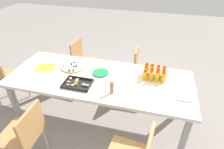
# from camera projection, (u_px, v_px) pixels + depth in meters

# --- Properties ---
(ground_plane) EXTENTS (12.00, 12.00, 0.00)m
(ground_plane) POSITION_uv_depth(u_px,v_px,m) (101.00, 119.00, 2.81)
(ground_plane) COLOR gray
(party_table) EXTENTS (2.34, 0.90, 0.76)m
(party_table) POSITION_uv_depth(u_px,v_px,m) (100.00, 81.00, 2.43)
(party_table) COLOR silver
(party_table) RESTS_ON ground_plane
(chair_far_right) EXTENTS (0.41, 0.41, 0.83)m
(chair_far_right) POSITION_uv_depth(u_px,v_px,m) (25.00, 132.00, 1.99)
(chair_far_right) COLOR #B7844C
(chair_far_right) RESTS_ON ground_plane
(chair_near_right) EXTENTS (0.43, 0.43, 0.83)m
(chair_near_right) POSITION_uv_depth(u_px,v_px,m) (83.00, 59.00, 3.32)
(chair_near_right) COLOR #B7844C
(chair_near_right) RESTS_ON ground_plane
(chair_end) EXTENTS (0.42, 0.42, 0.83)m
(chair_end) POSITION_uv_depth(u_px,v_px,m) (4.00, 78.00, 2.83)
(chair_end) COLOR #B7844C
(chair_end) RESTS_ON ground_plane
(chair_near_left) EXTENTS (0.41, 0.41, 0.83)m
(chair_near_left) POSITION_uv_depth(u_px,v_px,m) (143.00, 67.00, 3.09)
(chair_near_left) COLOR #B7844C
(chair_near_left) RESTS_ON ground_plane
(juice_bottle_0) EXTENTS (0.06, 0.06, 0.13)m
(juice_bottle_0) POSITION_uv_depth(u_px,v_px,m) (164.00, 71.00, 2.40)
(juice_bottle_0) COLOR #FAAD14
(juice_bottle_0) RESTS_ON party_table
(juice_bottle_1) EXTENTS (0.06, 0.06, 0.14)m
(juice_bottle_1) POSITION_uv_depth(u_px,v_px,m) (158.00, 70.00, 2.41)
(juice_bottle_1) COLOR #F9AD14
(juice_bottle_1) RESTS_ON party_table
(juice_bottle_2) EXTENTS (0.06, 0.06, 0.14)m
(juice_bottle_2) POSITION_uv_depth(u_px,v_px,m) (152.00, 70.00, 2.42)
(juice_bottle_2) COLOR #FAAF14
(juice_bottle_2) RESTS_ON party_table
(juice_bottle_3) EXTENTS (0.06, 0.06, 0.15)m
(juice_bottle_3) POSITION_uv_depth(u_px,v_px,m) (147.00, 69.00, 2.44)
(juice_bottle_3) COLOR #FAAE14
(juice_bottle_3) RESTS_ON party_table
(juice_bottle_4) EXTENTS (0.06, 0.06, 0.13)m
(juice_bottle_4) POSITION_uv_depth(u_px,v_px,m) (163.00, 75.00, 2.34)
(juice_bottle_4) COLOR #FAAE14
(juice_bottle_4) RESTS_ON party_table
(juice_bottle_5) EXTENTS (0.06, 0.06, 0.13)m
(juice_bottle_5) POSITION_uv_depth(u_px,v_px,m) (158.00, 74.00, 2.35)
(juice_bottle_5) COLOR #F9AC14
(juice_bottle_5) RESTS_ON party_table
(juice_bottle_6) EXTENTS (0.06, 0.06, 0.13)m
(juice_bottle_6) POSITION_uv_depth(u_px,v_px,m) (151.00, 73.00, 2.36)
(juice_bottle_6) COLOR #F9AD14
(juice_bottle_6) RESTS_ON party_table
(juice_bottle_7) EXTENTS (0.06, 0.06, 0.15)m
(juice_bottle_7) POSITION_uv_depth(u_px,v_px,m) (146.00, 72.00, 2.38)
(juice_bottle_7) COLOR #F9AC14
(juice_bottle_7) RESTS_ON party_table
(juice_bottle_8) EXTENTS (0.06, 0.06, 0.15)m
(juice_bottle_8) POSITION_uv_depth(u_px,v_px,m) (163.00, 77.00, 2.28)
(juice_bottle_8) COLOR #F9AE14
(juice_bottle_8) RESTS_ON party_table
(juice_bottle_9) EXTENTS (0.06, 0.06, 0.15)m
(juice_bottle_9) POSITION_uv_depth(u_px,v_px,m) (157.00, 77.00, 2.29)
(juice_bottle_9) COLOR #FAAE14
(juice_bottle_9) RESTS_ON party_table
(juice_bottle_10) EXTENTS (0.05, 0.05, 0.15)m
(juice_bottle_10) POSITION_uv_depth(u_px,v_px,m) (151.00, 76.00, 2.30)
(juice_bottle_10) COLOR #FAAC14
(juice_bottle_10) RESTS_ON party_table
(juice_bottle_11) EXTENTS (0.06, 0.06, 0.13)m
(juice_bottle_11) POSITION_uv_depth(u_px,v_px,m) (145.00, 75.00, 2.33)
(juice_bottle_11) COLOR #FAAE14
(juice_bottle_11) RESTS_ON party_table
(fruit_pizza) EXTENTS (0.36, 0.36, 0.05)m
(fruit_pizza) POSITION_uv_depth(u_px,v_px,m) (74.00, 66.00, 2.61)
(fruit_pizza) COLOR tan
(fruit_pizza) RESTS_ON party_table
(snack_tray) EXTENTS (0.34, 0.24, 0.04)m
(snack_tray) POSITION_uv_depth(u_px,v_px,m) (77.00, 84.00, 2.26)
(snack_tray) COLOR black
(snack_tray) RESTS_ON party_table
(plate_stack) EXTENTS (0.21, 0.21, 0.02)m
(plate_stack) POSITION_uv_depth(u_px,v_px,m) (101.00, 73.00, 2.47)
(plate_stack) COLOR #1E8C4C
(plate_stack) RESTS_ON party_table
(napkin_stack) EXTENTS (0.15, 0.15, 0.02)m
(napkin_stack) POSITION_uv_depth(u_px,v_px,m) (184.00, 97.00, 2.07)
(napkin_stack) COLOR white
(napkin_stack) RESTS_ON party_table
(cardboard_tube) EXTENTS (0.04, 0.04, 0.15)m
(cardboard_tube) POSITION_uv_depth(u_px,v_px,m) (112.00, 87.00, 2.10)
(cardboard_tube) COLOR #9E7A56
(cardboard_tube) RESTS_ON party_table
(paper_folder) EXTENTS (0.31, 0.27, 0.01)m
(paper_folder) POSITION_uv_depth(u_px,v_px,m) (46.00, 67.00, 2.60)
(paper_folder) COLOR yellow
(paper_folder) RESTS_ON party_table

